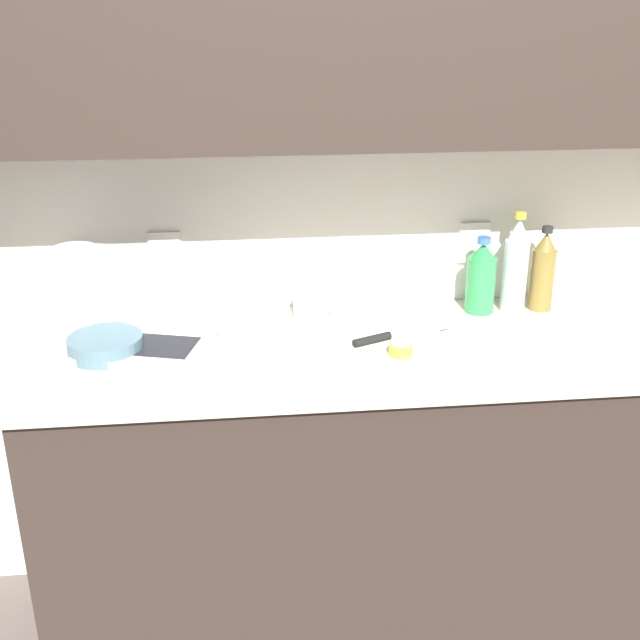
{
  "coord_description": "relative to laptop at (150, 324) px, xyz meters",
  "views": [
    {
      "loc": [
        -0.57,
        -1.91,
        1.79
      ],
      "look_at": [
        -0.36,
        -0.01,
        0.99
      ],
      "focal_mm": 45.0,
      "sensor_mm": 36.0,
      "label": 1
    }
  ],
  "objects": [
    {
      "name": "cutting_board",
      "position": [
        0.62,
        -0.1,
        -0.06
      ],
      "size": [
        0.32,
        0.25,
        0.01
      ],
      "primitive_type": "cube",
      "color": "silver",
      "rests_on": "counter_unit"
    },
    {
      "name": "laptop",
      "position": [
        0.0,
        0.0,
        0.0
      ],
      "size": [
        0.38,
        0.31,
        0.25
      ],
      "rotation": [
        0.0,
        0.0,
        -0.28
      ],
      "color": "silver",
      "rests_on": "counter_unit"
    },
    {
      "name": "bottle_water_clear",
      "position": [
        0.93,
        0.14,
        0.04
      ],
      "size": [
        0.08,
        0.08,
        0.22
      ],
      "color": "#2D934C",
      "rests_on": "counter_unit"
    },
    {
      "name": "measuring_cup",
      "position": [
        0.44,
        0.13,
        -0.01
      ],
      "size": [
        0.12,
        0.1,
        0.1
      ],
      "color": "silver",
      "rests_on": "counter_unit"
    },
    {
      "name": "bottle_green_soda",
      "position": [
        1.11,
        0.14,
        0.05
      ],
      "size": [
        0.07,
        0.07,
        0.25
      ],
      "color": "olive",
      "rests_on": "counter_unit"
    },
    {
      "name": "ground_plane",
      "position": [
        0.8,
        -0.06,
        -0.97
      ],
      "size": [
        12.0,
        12.0,
        0.0
      ],
      "primitive_type": "plane",
      "color": "#564C47",
      "rests_on": "ground"
    },
    {
      "name": "counter_unit",
      "position": [
        0.83,
        -0.05,
        -0.5
      ],
      "size": [
        2.29,
        0.59,
        0.91
      ],
      "color": "#332823",
      "rests_on": "ground_plane"
    },
    {
      "name": "bottle_oil_tall",
      "position": [
        1.03,
        0.14,
        0.08
      ],
      "size": [
        0.07,
        0.07,
        0.29
      ],
      "color": "silver",
      "rests_on": "counter_unit"
    },
    {
      "name": "wall_back",
      "position": [
        0.8,
        0.16,
        0.59
      ],
      "size": [
        5.2,
        0.38,
        2.6
      ],
      "color": "white",
      "rests_on": "ground_plane"
    },
    {
      "name": "lemon_half_cut",
      "position": [
        0.64,
        -0.15,
        -0.04
      ],
      "size": [
        0.06,
        0.06,
        0.03
      ],
      "color": "yellow",
      "rests_on": "cutting_board"
    },
    {
      "name": "paper_towel_roll",
      "position": [
        -0.2,
        0.13,
        0.06
      ],
      "size": [
        0.12,
        0.12,
        0.23
      ],
      "color": "white",
      "rests_on": "counter_unit"
    },
    {
      "name": "bowl_white",
      "position": [
        -0.11,
        -0.05,
        -0.03
      ],
      "size": [
        0.19,
        0.19,
        0.05
      ],
      "color": "slate",
      "rests_on": "counter_unit"
    },
    {
      "name": "knife",
      "position": [
        0.62,
        -0.05,
        -0.04
      ],
      "size": [
        0.29,
        0.15,
        0.02
      ],
      "rotation": [
        0.0,
        0.0,
        0.4
      ],
      "color": "silver",
      "rests_on": "cutting_board"
    },
    {
      "name": "dish_towel",
      "position": [
        0.35,
        -0.21,
        -0.05
      ],
      "size": [
        0.23,
        0.17,
        0.02
      ],
      "primitive_type": "cube",
      "rotation": [
        0.0,
        0.0,
        -0.07
      ],
      "color": "white",
      "rests_on": "counter_unit"
    }
  ]
}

